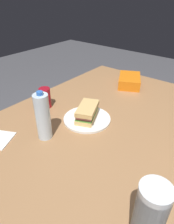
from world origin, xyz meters
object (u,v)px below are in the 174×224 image
object	(u,v)px
sandwich	(87,112)
plastic_cup_stack	(149,216)
chip_bag	(129,81)
soda_can_red	(45,98)
water_bottle_tall	(43,117)
dining_table	(105,138)
paper_plate	(87,119)

from	to	relation	value
sandwich	plastic_cup_stack	size ratio (longest dim) A/B	0.91
chip_bag	soda_can_red	bearing A→B (deg)	131.18
water_bottle_tall	plastic_cup_stack	size ratio (longest dim) A/B	1.10
dining_table	water_bottle_tall	bearing A→B (deg)	-34.12
sandwich	chip_bag	size ratio (longest dim) A/B	0.87
plastic_cup_stack	water_bottle_tall	bearing A→B (deg)	-103.11
soda_can_red	dining_table	bearing A→B (deg)	99.67
chip_bag	water_bottle_tall	size ratio (longest dim) A/B	0.95
soda_can_red	water_bottle_tall	size ratio (longest dim) A/B	0.50
dining_table	chip_bag	world-z (taller)	chip_bag
soda_can_red	plastic_cup_stack	world-z (taller)	plastic_cup_stack
paper_plate	soda_can_red	bearing A→B (deg)	-80.92
sandwich	soda_can_red	size ratio (longest dim) A/B	1.64
plastic_cup_stack	dining_table	bearing A→B (deg)	-134.86
dining_table	soda_can_red	xyz separation A→B (m)	(0.07, -0.39, 0.14)
paper_plate	dining_table	bearing A→B (deg)	101.15
soda_can_red	water_bottle_tall	distance (m)	0.30
soda_can_red	plastic_cup_stack	distance (m)	0.86
sandwich	plastic_cup_stack	xyz separation A→B (m)	(0.37, 0.50, 0.06)
chip_bag	water_bottle_tall	world-z (taller)	water_bottle_tall
dining_table	plastic_cup_stack	size ratio (longest dim) A/B	6.96
dining_table	soda_can_red	world-z (taller)	soda_can_red
soda_can_red	water_bottle_tall	world-z (taller)	water_bottle_tall
plastic_cup_stack	paper_plate	bearing A→B (deg)	-126.32
paper_plate	soda_can_red	size ratio (longest dim) A/B	2.10
sandwich	plastic_cup_stack	distance (m)	0.63
dining_table	paper_plate	bearing A→B (deg)	-78.85
paper_plate	soda_can_red	world-z (taller)	soda_can_red
soda_can_red	plastic_cup_stack	size ratio (longest dim) A/B	0.55
dining_table	sandwich	size ratio (longest dim) A/B	7.68
sandwich	chip_bag	bearing A→B (deg)	-175.06
dining_table	chip_bag	xyz separation A→B (m)	(-0.53, -0.16, 0.12)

